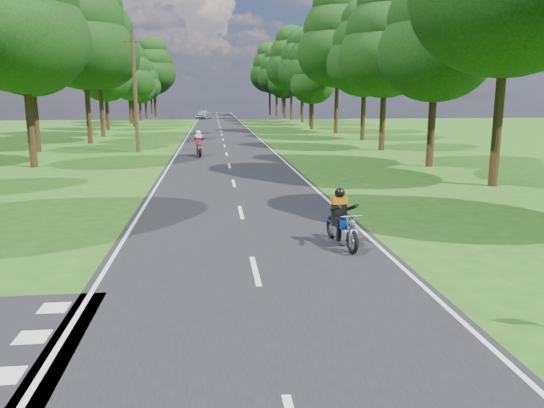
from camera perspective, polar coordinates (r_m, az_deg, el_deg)
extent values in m
plane|color=#204F12|center=(9.92, -0.89, -10.96)|extent=(160.00, 160.00, 0.00)
cube|color=black|center=(59.26, -5.53, 7.83)|extent=(7.00, 140.00, 0.02)
cube|color=silver|center=(11.78, -1.82, -7.14)|extent=(0.12, 2.00, 0.01)
cube|color=silver|center=(17.56, -3.37, -0.89)|extent=(0.12, 2.00, 0.01)
cube|color=silver|center=(23.45, -4.14, 2.25)|extent=(0.12, 2.00, 0.01)
cube|color=silver|center=(29.38, -4.61, 4.13)|extent=(0.12, 2.00, 0.01)
cube|color=silver|center=(35.34, -4.92, 5.37)|extent=(0.12, 2.00, 0.01)
cube|color=silver|center=(41.31, -5.14, 6.26)|extent=(0.12, 2.00, 0.01)
cube|color=silver|center=(47.29, -5.30, 6.92)|extent=(0.12, 2.00, 0.01)
cube|color=silver|center=(53.27, -5.43, 7.43)|extent=(0.12, 2.00, 0.01)
cube|color=silver|center=(59.25, -5.53, 7.84)|extent=(0.12, 2.00, 0.01)
cube|color=silver|center=(65.24, -5.62, 8.17)|extent=(0.12, 2.00, 0.01)
cube|color=silver|center=(71.23, -5.69, 8.45)|extent=(0.12, 2.00, 0.01)
cube|color=silver|center=(77.23, -5.74, 8.69)|extent=(0.12, 2.00, 0.01)
cube|color=silver|center=(83.22, -5.80, 8.89)|extent=(0.12, 2.00, 0.01)
cube|color=silver|center=(89.21, -5.84, 9.06)|extent=(0.12, 2.00, 0.01)
cube|color=silver|center=(95.21, -5.88, 9.21)|extent=(0.12, 2.00, 0.01)
cube|color=silver|center=(101.20, -5.91, 9.35)|extent=(0.12, 2.00, 0.01)
cube|color=silver|center=(107.20, -5.94, 9.47)|extent=(0.12, 2.00, 0.01)
cube|color=silver|center=(113.19, -5.97, 9.57)|extent=(0.12, 2.00, 0.01)
cube|color=silver|center=(119.19, -5.99, 9.67)|extent=(0.12, 2.00, 0.01)
cube|color=silver|center=(125.19, -6.02, 9.75)|extent=(0.12, 2.00, 0.01)
cube|color=silver|center=(59.30, -8.75, 7.76)|extent=(0.10, 140.00, 0.01)
cube|color=silver|center=(59.39, -2.32, 7.89)|extent=(0.10, 140.00, 0.01)
cube|color=silver|center=(8.50, -26.91, -16.15)|extent=(0.50, 0.50, 0.01)
cube|color=silver|center=(9.52, -24.37, -12.91)|extent=(0.50, 0.50, 0.01)
cube|color=silver|center=(10.57, -22.38, -10.28)|extent=(0.50, 0.50, 0.01)
cylinder|color=black|center=(31.48, -24.49, 7.17)|extent=(0.40, 0.40, 3.91)
ellipsoid|color=black|center=(31.57, -25.25, 15.90)|extent=(6.85, 6.85, 5.82)
cylinder|color=black|center=(40.21, -24.03, 7.85)|extent=(0.40, 0.40, 3.79)
ellipsoid|color=black|center=(40.26, -24.59, 14.48)|extent=(6.64, 6.64, 5.64)
ellipsoid|color=black|center=(40.43, -24.82, 17.08)|extent=(5.69, 5.69, 4.84)
cylinder|color=black|center=(45.85, -19.11, 8.87)|extent=(0.40, 0.40, 4.32)
ellipsoid|color=black|center=(45.97, -19.56, 15.49)|extent=(7.56, 7.56, 6.42)
ellipsoid|color=black|center=(46.19, -19.74, 18.09)|extent=(6.48, 6.48, 5.51)
cylinder|color=black|center=(53.27, -17.82, 9.28)|extent=(0.40, 0.40, 4.40)
ellipsoid|color=black|center=(53.39, -18.19, 15.10)|extent=(7.71, 7.71, 6.55)
ellipsoid|color=black|center=(53.58, -18.34, 17.38)|extent=(6.60, 6.60, 5.61)
ellipsoid|color=black|center=(53.86, -18.49, 19.65)|extent=(4.95, 4.95, 4.21)
cylinder|color=black|center=(63.05, -17.28, 9.04)|extent=(0.40, 0.40, 3.20)
ellipsoid|color=black|center=(63.04, -17.50, 12.61)|extent=(5.60, 5.60, 4.76)
ellipsoid|color=black|center=(63.10, -17.59, 14.02)|extent=(4.80, 4.80, 4.08)
ellipsoid|color=black|center=(63.20, -17.68, 15.43)|extent=(3.60, 3.60, 3.06)
cylinder|color=black|center=(70.02, -14.64, 9.39)|extent=(0.40, 0.40, 3.22)
ellipsoid|color=black|center=(70.01, -14.81, 12.63)|extent=(5.64, 5.64, 4.79)
ellipsoid|color=black|center=(70.06, -14.88, 13.91)|extent=(4.83, 4.83, 4.11)
ellipsoid|color=black|center=(70.16, -14.94, 15.19)|extent=(3.62, 3.62, 3.08)
cylinder|color=black|center=(77.91, -14.98, 9.69)|extent=(0.40, 0.40, 3.61)
ellipsoid|color=black|center=(77.93, -15.15, 12.96)|extent=(6.31, 6.31, 5.37)
ellipsoid|color=black|center=(78.00, -15.22, 14.25)|extent=(5.41, 5.41, 4.60)
ellipsoid|color=black|center=(78.12, -15.29, 15.53)|extent=(4.06, 4.06, 3.45)
cylinder|color=black|center=(85.62, -13.95, 9.56)|extent=(0.40, 0.40, 2.67)
ellipsoid|color=black|center=(85.59, -14.06, 11.76)|extent=(4.67, 4.67, 3.97)
ellipsoid|color=black|center=(85.61, -14.11, 12.63)|extent=(4.00, 4.00, 3.40)
ellipsoid|color=black|center=(85.66, -14.15, 13.49)|extent=(3.00, 3.00, 2.55)
cylinder|color=black|center=(94.73, -13.39, 9.87)|extent=(0.40, 0.40, 3.09)
ellipsoid|color=black|center=(94.72, -13.49, 12.17)|extent=(5.40, 5.40, 4.59)
ellipsoid|color=black|center=(94.76, -13.54, 13.08)|extent=(4.63, 4.63, 3.93)
ellipsoid|color=black|center=(94.82, -13.58, 13.99)|extent=(3.47, 3.47, 2.95)
cylinder|color=black|center=(101.09, -12.42, 10.40)|extent=(0.40, 0.40, 4.48)
ellipsoid|color=black|center=(101.15, -12.56, 13.52)|extent=(7.84, 7.84, 6.66)
ellipsoid|color=black|center=(101.26, -12.61, 14.75)|extent=(6.72, 6.72, 5.71)
ellipsoid|color=black|center=(101.42, -12.67, 15.98)|extent=(5.04, 5.04, 4.28)
cylinder|color=black|center=(110.13, -12.48, 10.37)|extent=(0.40, 0.40, 4.09)
ellipsoid|color=black|center=(110.16, -12.60, 12.99)|extent=(7.16, 7.16, 6.09)
ellipsoid|color=black|center=(110.24, -12.65, 14.02)|extent=(6.14, 6.14, 5.22)
ellipsoid|color=black|center=(110.35, -12.69, 15.06)|extent=(4.61, 4.61, 3.92)
cylinder|color=black|center=(24.48, 23.03, 7.08)|extent=(0.40, 0.40, 4.56)
cylinder|color=black|center=(30.28, 16.73, 7.18)|extent=(0.40, 0.40, 3.49)
ellipsoid|color=black|center=(30.30, 17.21, 15.31)|extent=(6.12, 6.12, 5.20)
ellipsoid|color=black|center=(30.47, 17.41, 18.50)|extent=(5.24, 5.24, 4.46)
cylinder|color=black|center=(38.64, 11.79, 8.41)|extent=(0.40, 0.40, 3.69)
ellipsoid|color=black|center=(38.68, 12.07, 15.14)|extent=(6.46, 6.46, 5.49)
ellipsoid|color=black|center=(38.84, 12.19, 17.79)|extent=(5.54, 5.54, 4.71)
ellipsoid|color=black|center=(39.09, 12.31, 20.41)|extent=(4.15, 4.15, 3.53)
cylinder|color=black|center=(47.41, 9.76, 9.05)|extent=(0.40, 0.40, 3.74)
ellipsoid|color=black|center=(47.45, 9.95, 14.62)|extent=(6.55, 6.55, 5.57)
ellipsoid|color=black|center=(47.59, 10.03, 16.81)|extent=(5.62, 5.62, 4.77)
ellipsoid|color=black|center=(47.79, 10.11, 18.99)|extent=(4.21, 4.21, 3.58)
cylinder|color=black|center=(55.32, 6.92, 9.93)|extent=(0.40, 0.40, 4.64)
ellipsoid|color=black|center=(55.46, 7.07, 15.84)|extent=(8.12, 8.12, 6.91)
ellipsoid|color=black|center=(55.68, 7.13, 18.17)|extent=(6.96, 6.96, 5.92)
ellipsoid|color=black|center=(55.99, 7.19, 20.47)|extent=(5.22, 5.22, 4.44)
cylinder|color=black|center=(62.15, 4.32, 9.35)|extent=(0.40, 0.40, 2.91)
ellipsoid|color=black|center=(62.12, 4.37, 12.65)|extent=(5.09, 5.09, 4.33)
ellipsoid|color=black|center=(62.16, 4.39, 13.96)|extent=(4.36, 4.36, 3.71)
ellipsoid|color=black|center=(62.24, 4.41, 15.26)|extent=(3.27, 3.27, 2.78)
cylinder|color=black|center=(69.70, 4.18, 9.99)|extent=(0.40, 0.40, 3.88)
ellipsoid|color=black|center=(69.74, 4.24, 13.91)|extent=(6.78, 6.78, 5.77)
ellipsoid|color=black|center=(69.84, 4.26, 15.46)|extent=(5.81, 5.81, 4.94)
ellipsoid|color=black|center=(70.00, 4.29, 17.00)|extent=(4.36, 4.36, 3.71)
cylinder|color=black|center=(78.10, 3.28, 10.27)|extent=(0.40, 0.40, 4.18)
ellipsoid|color=black|center=(78.15, 3.32, 14.04)|extent=(7.31, 7.31, 6.21)
ellipsoid|color=black|center=(78.27, 3.34, 15.53)|extent=(6.27, 6.27, 5.33)
ellipsoid|color=black|center=(78.44, 3.36, 17.02)|extent=(4.70, 4.70, 4.00)
cylinder|color=black|center=(86.90, 2.09, 10.56)|extent=(0.40, 0.40, 4.63)
ellipsoid|color=black|center=(86.99, 2.12, 14.32)|extent=(8.11, 8.11, 6.89)
ellipsoid|color=black|center=(87.13, 2.13, 15.80)|extent=(6.95, 6.95, 5.91)
ellipsoid|color=black|center=(87.32, 2.14, 17.28)|extent=(5.21, 5.21, 4.43)
cylinder|color=black|center=(94.11, 1.36, 10.25)|extent=(0.40, 0.40, 3.36)
ellipsoid|color=black|center=(94.11, 1.37, 12.77)|extent=(5.88, 5.88, 5.00)
ellipsoid|color=black|center=(94.16, 1.38, 13.77)|extent=(5.04, 5.04, 4.29)
ellipsoid|color=black|center=(94.23, 1.38, 14.76)|extent=(3.78, 3.78, 3.21)
cylinder|color=black|center=(101.20, 0.49, 10.55)|extent=(0.40, 0.40, 4.09)
ellipsoid|color=black|center=(101.24, 0.50, 13.40)|extent=(7.15, 7.15, 6.08)
ellipsoid|color=black|center=(101.32, 0.50, 14.52)|extent=(6.13, 6.13, 5.21)
ellipsoid|color=black|center=(101.45, 0.50, 15.65)|extent=(4.60, 4.60, 3.91)
cylinder|color=black|center=(108.85, -0.24, 10.72)|extent=(0.40, 0.40, 4.48)
ellipsoid|color=black|center=(108.92, -0.24, 13.63)|extent=(7.84, 7.84, 6.66)
ellipsoid|color=black|center=(109.02, -0.24, 14.77)|extent=(6.72, 6.72, 5.71)
ellipsoid|color=black|center=(109.16, -0.24, 15.92)|extent=(5.04, 5.04, 4.28)
cylinder|color=black|center=(119.87, -12.83, 10.36)|extent=(0.40, 0.40, 3.84)
ellipsoid|color=black|center=(119.88, -12.93, 12.62)|extent=(6.72, 6.72, 5.71)
ellipsoid|color=black|center=(119.94, -12.97, 13.52)|extent=(5.76, 5.76, 4.90)
ellipsoid|color=black|center=(120.03, -13.02, 14.41)|extent=(4.32, 4.32, 3.67)
cylinder|color=black|center=(122.17, 1.16, 10.74)|extent=(0.40, 0.40, 4.16)
ellipsoid|color=black|center=(122.21, 1.17, 13.14)|extent=(7.28, 7.28, 6.19)
ellipsoid|color=black|center=(122.28, 1.17, 14.09)|extent=(6.24, 6.24, 5.30)
ellipsoid|color=black|center=(122.39, 1.17, 15.04)|extent=(4.68, 4.68, 3.98)
cylinder|color=black|center=(105.24, -14.83, 10.06)|extent=(0.40, 0.40, 3.52)
ellipsoid|color=black|center=(105.25, -14.95, 12.42)|extent=(6.16, 6.16, 5.24)
ellipsoid|color=black|center=(105.30, -15.00, 13.35)|extent=(5.28, 5.28, 4.49)
ellipsoid|color=black|center=(105.38, -15.05, 14.28)|extent=(3.96, 3.96, 3.37)
cylinder|color=black|center=(108.62, 3.20, 10.70)|extent=(0.40, 0.40, 4.48)
ellipsoid|color=black|center=(108.68, 3.23, 13.61)|extent=(7.84, 7.84, 6.66)
ellipsoid|color=black|center=(108.78, 3.24, 14.76)|extent=(6.72, 6.72, 5.71)
ellipsoid|color=black|center=(108.93, 3.26, 15.91)|extent=(5.04, 5.04, 4.28)
cylinder|color=#382616|center=(37.48, -14.50, 11.50)|extent=(0.26, 0.26, 8.00)
cube|color=#382616|center=(37.65, -14.77, 16.52)|extent=(1.20, 0.10, 0.10)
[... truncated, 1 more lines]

